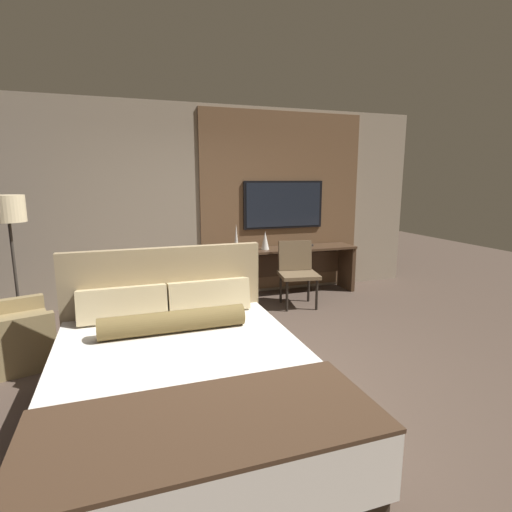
{
  "coord_description": "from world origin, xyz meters",
  "views": [
    {
      "loc": [
        -1.02,
        -3.21,
        1.76
      ],
      "look_at": [
        0.35,
        0.82,
        0.93
      ],
      "focal_mm": 28.0,
      "sensor_mm": 36.0,
      "label": 1
    }
  ],
  "objects_px": {
    "desk_chair": "(297,267)",
    "floor_lamp": "(9,220)",
    "tv": "(284,205)",
    "vase_short": "(265,240)",
    "vase_tall": "(236,237)",
    "book": "(305,245)",
    "desk": "(288,261)",
    "bed": "(184,389)",
    "armchair_by_window": "(3,338)"
  },
  "relations": [
    {
      "from": "desk",
      "to": "vase_short",
      "type": "distance_m",
      "value": 0.53
    },
    {
      "from": "armchair_by_window",
      "to": "desk",
      "type": "bearing_deg",
      "value": -85.04
    },
    {
      "from": "tv",
      "to": "vase_short",
      "type": "relative_size",
      "value": 4.81
    },
    {
      "from": "armchair_by_window",
      "to": "vase_short",
      "type": "distance_m",
      "value": 3.45
    },
    {
      "from": "tv",
      "to": "floor_lamp",
      "type": "xyz_separation_m",
      "value": [
        -3.51,
        -0.95,
        -0.04
      ]
    },
    {
      "from": "desk_chair",
      "to": "vase_short",
      "type": "xyz_separation_m",
      "value": [
        -0.3,
        0.49,
        0.33
      ]
    },
    {
      "from": "bed",
      "to": "tv",
      "type": "xyz_separation_m",
      "value": [
        2.06,
        3.19,
        1.03
      ]
    },
    {
      "from": "desk_chair",
      "to": "vase_tall",
      "type": "relative_size",
      "value": 2.29
    },
    {
      "from": "tv",
      "to": "vase_short",
      "type": "bearing_deg",
      "value": -147.64
    },
    {
      "from": "desk",
      "to": "vase_short",
      "type": "relative_size",
      "value": 7.78
    },
    {
      "from": "tv",
      "to": "vase_tall",
      "type": "xyz_separation_m",
      "value": [
        -0.83,
        -0.23,
        -0.44
      ]
    },
    {
      "from": "bed",
      "to": "desk",
      "type": "xyz_separation_m",
      "value": [
        2.06,
        3.0,
        0.17
      ]
    },
    {
      "from": "desk",
      "to": "floor_lamp",
      "type": "xyz_separation_m",
      "value": [
        -3.51,
        -0.76,
        0.82
      ]
    },
    {
      "from": "bed",
      "to": "desk_chair",
      "type": "distance_m",
      "value": 3.14
    },
    {
      "from": "bed",
      "to": "desk",
      "type": "height_order",
      "value": "bed"
    },
    {
      "from": "floor_lamp",
      "to": "vase_tall",
      "type": "distance_m",
      "value": 2.8
    },
    {
      "from": "desk",
      "to": "armchair_by_window",
      "type": "relative_size",
      "value": 2.16
    },
    {
      "from": "bed",
      "to": "vase_short",
      "type": "xyz_separation_m",
      "value": [
        1.66,
        2.94,
        0.53
      ]
    },
    {
      "from": "desk",
      "to": "vase_tall",
      "type": "relative_size",
      "value": 5.34
    },
    {
      "from": "tv",
      "to": "armchair_by_window",
      "type": "xyz_separation_m",
      "value": [
        -3.53,
        -1.56,
        -1.1
      ]
    },
    {
      "from": "bed",
      "to": "floor_lamp",
      "type": "height_order",
      "value": "floor_lamp"
    },
    {
      "from": "vase_tall",
      "to": "desk_chair",
      "type": "bearing_deg",
      "value": -34.76
    },
    {
      "from": "desk",
      "to": "floor_lamp",
      "type": "distance_m",
      "value": 3.68
    },
    {
      "from": "tv",
      "to": "floor_lamp",
      "type": "bearing_deg",
      "value": -164.88
    },
    {
      "from": "vase_tall",
      "to": "vase_short",
      "type": "height_order",
      "value": "vase_tall"
    },
    {
      "from": "tv",
      "to": "desk",
      "type": "bearing_deg",
      "value": -90.0
    },
    {
      "from": "desk",
      "to": "desk_chair",
      "type": "xyz_separation_m",
      "value": [
        -0.09,
        -0.55,
        0.03
      ]
    },
    {
      "from": "bed",
      "to": "desk_chair",
      "type": "relative_size",
      "value": 2.49
    },
    {
      "from": "desk_chair",
      "to": "floor_lamp",
      "type": "relative_size",
      "value": 0.56
    },
    {
      "from": "book",
      "to": "vase_tall",
      "type": "bearing_deg",
      "value": -176.53
    },
    {
      "from": "armchair_by_window",
      "to": "vase_short",
      "type": "bearing_deg",
      "value": -83.55
    },
    {
      "from": "tv",
      "to": "floor_lamp",
      "type": "distance_m",
      "value": 3.63
    },
    {
      "from": "armchair_by_window",
      "to": "book",
      "type": "distance_m",
      "value": 4.11
    },
    {
      "from": "armchair_by_window",
      "to": "vase_tall",
      "type": "height_order",
      "value": "vase_tall"
    },
    {
      "from": "bed",
      "to": "vase_tall",
      "type": "distance_m",
      "value": 3.26
    },
    {
      "from": "bed",
      "to": "armchair_by_window",
      "type": "bearing_deg",
      "value": 132.11
    },
    {
      "from": "tv",
      "to": "book",
      "type": "distance_m",
      "value": 0.71
    },
    {
      "from": "vase_short",
      "to": "book",
      "type": "height_order",
      "value": "vase_short"
    },
    {
      "from": "desk_chair",
      "to": "desk",
      "type": "bearing_deg",
      "value": 90.08
    },
    {
      "from": "tv",
      "to": "book",
      "type": "height_order",
      "value": "tv"
    },
    {
      "from": "bed",
      "to": "tv",
      "type": "relative_size",
      "value": 1.72
    },
    {
      "from": "bed",
      "to": "tv",
      "type": "bearing_deg",
      "value": 57.16
    },
    {
      "from": "bed",
      "to": "floor_lamp",
      "type": "relative_size",
      "value": 1.4
    },
    {
      "from": "floor_lamp",
      "to": "vase_tall",
      "type": "relative_size",
      "value": 4.07
    },
    {
      "from": "vase_tall",
      "to": "book",
      "type": "bearing_deg",
      "value": 3.47
    },
    {
      "from": "floor_lamp",
      "to": "bed",
      "type": "bearing_deg",
      "value": -57.07
    },
    {
      "from": "book",
      "to": "vase_short",
      "type": "bearing_deg",
      "value": -172.55
    },
    {
      "from": "bed",
      "to": "vase_tall",
      "type": "xyz_separation_m",
      "value": [
        1.23,
        2.96,
        0.59
      ]
    },
    {
      "from": "floor_lamp",
      "to": "book",
      "type": "height_order",
      "value": "floor_lamp"
    },
    {
      "from": "vase_short",
      "to": "tv",
      "type": "bearing_deg",
      "value": 32.36
    }
  ]
}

